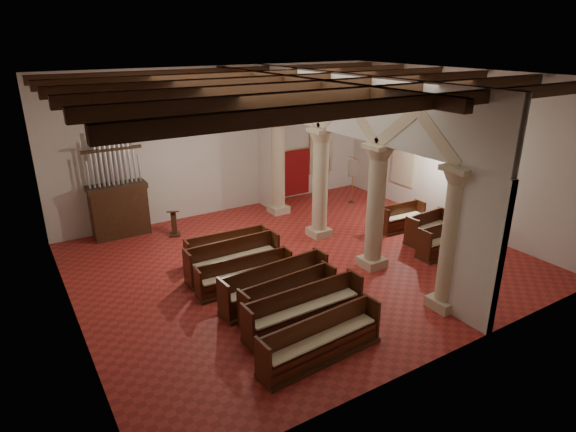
# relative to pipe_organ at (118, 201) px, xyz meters

# --- Properties ---
(floor) EXTENTS (14.00, 14.00, 0.00)m
(floor) POSITION_rel_pipe_organ_xyz_m (4.50, -5.50, -1.37)
(floor) COLOR maroon
(floor) RESTS_ON ground
(ceiling) EXTENTS (14.00, 14.00, 0.00)m
(ceiling) POSITION_rel_pipe_organ_xyz_m (4.50, -5.50, 4.63)
(ceiling) COLOR black
(ceiling) RESTS_ON wall_back
(wall_back) EXTENTS (14.00, 0.02, 6.00)m
(wall_back) POSITION_rel_pipe_organ_xyz_m (4.50, 0.50, 1.63)
(wall_back) COLOR beige
(wall_back) RESTS_ON floor
(wall_front) EXTENTS (14.00, 0.02, 6.00)m
(wall_front) POSITION_rel_pipe_organ_xyz_m (4.50, -11.50, 1.63)
(wall_front) COLOR beige
(wall_front) RESTS_ON floor
(wall_left) EXTENTS (0.02, 12.00, 6.00)m
(wall_left) POSITION_rel_pipe_organ_xyz_m (-2.50, -5.50, 1.63)
(wall_left) COLOR beige
(wall_left) RESTS_ON floor
(wall_right) EXTENTS (0.02, 12.00, 6.00)m
(wall_right) POSITION_rel_pipe_organ_xyz_m (11.50, -5.50, 1.63)
(wall_right) COLOR beige
(wall_right) RESTS_ON floor
(ceiling_beams) EXTENTS (13.80, 11.80, 0.30)m
(ceiling_beams) POSITION_rel_pipe_organ_xyz_m (4.50, -5.50, 4.45)
(ceiling_beams) COLOR #382312
(ceiling_beams) RESTS_ON wall_back
(arcade) EXTENTS (0.90, 11.90, 6.00)m
(arcade) POSITION_rel_pipe_organ_xyz_m (6.30, -5.50, 2.19)
(arcade) COLOR tan
(arcade) RESTS_ON floor
(window_right_a) EXTENTS (0.03, 1.00, 2.20)m
(window_right_a) POSITION_rel_pipe_organ_xyz_m (11.48, -7.00, 0.83)
(window_right_a) COLOR #357762
(window_right_a) RESTS_ON wall_right
(window_right_b) EXTENTS (0.03, 1.00, 2.20)m
(window_right_b) POSITION_rel_pipe_organ_xyz_m (11.48, -3.00, 0.83)
(window_right_b) COLOR #357762
(window_right_b) RESTS_ON wall_right
(window_back) EXTENTS (1.00, 0.03, 2.20)m
(window_back) POSITION_rel_pipe_organ_xyz_m (9.50, 0.48, 0.83)
(window_back) COLOR #357762
(window_back) RESTS_ON wall_back
(pipe_organ) EXTENTS (2.10, 0.85, 4.40)m
(pipe_organ) POSITION_rel_pipe_organ_xyz_m (0.00, 0.00, 0.00)
(pipe_organ) COLOR #382312
(pipe_organ) RESTS_ON floor
(lectern) EXTENTS (0.53, 0.56, 1.07)m
(lectern) POSITION_rel_pipe_organ_xyz_m (1.67, -1.14, -0.93)
(lectern) COLOR #352210
(lectern) RESTS_ON floor
(dossal_curtain) EXTENTS (1.80, 0.07, 2.17)m
(dossal_curtain) POSITION_rel_pipe_organ_xyz_m (8.00, 0.42, -0.21)
(dossal_curtain) COLOR maroon
(dossal_curtain) RESTS_ON floor
(processional_banner) EXTENTS (0.49, 0.63, 2.15)m
(processional_banner) POSITION_rel_pipe_organ_xyz_m (9.79, -1.62, -0.61)
(processional_banner) COLOR #382312
(processional_banner) RESTS_ON floor
(hymnal_box_a) EXTENTS (0.43, 0.39, 0.35)m
(hymnal_box_a) POSITION_rel_pipe_organ_xyz_m (3.12, -9.57, -1.10)
(hymnal_box_a) COLOR navy
(hymnal_box_a) RESTS_ON floor
(hymnal_box_b) EXTENTS (0.45, 0.41, 0.36)m
(hymnal_box_b) POSITION_rel_pipe_organ_xyz_m (3.80, -7.86, -1.09)
(hymnal_box_b) COLOR navy
(hymnal_box_b) RESTS_ON floor
(hymnal_box_c) EXTENTS (0.38, 0.34, 0.32)m
(hymnal_box_c) POSITION_rel_pipe_organ_xyz_m (4.59, -6.64, -1.11)
(hymnal_box_c) COLOR navy
(hymnal_box_c) RESTS_ON floor
(tube_heater_a) EXTENTS (1.10, 0.37, 0.11)m
(tube_heater_a) POSITION_rel_pipe_organ_xyz_m (1.53, -9.25, -1.21)
(tube_heater_a) COLOR silver
(tube_heater_a) RESTS_ON floor
(tube_heater_b) EXTENTS (0.97, 0.51, 0.10)m
(tube_heater_b) POSITION_rel_pipe_organ_xyz_m (1.78, -9.14, -1.21)
(tube_heater_b) COLOR white
(tube_heater_b) RESTS_ON floor
(nave_pew_0) EXTENTS (3.29, 0.91, 1.07)m
(nave_pew_0) POSITION_rel_pipe_organ_xyz_m (2.09, -10.03, -1.02)
(nave_pew_0) COLOR #382312
(nave_pew_0) RESTS_ON floor
(nave_pew_1) EXTENTS (3.40, 0.79, 1.10)m
(nave_pew_1) POSITION_rel_pipe_organ_xyz_m (2.47, -8.76, -1.01)
(nave_pew_1) COLOR #382312
(nave_pew_1) RESTS_ON floor
(nave_pew_2) EXTENTS (2.88, 0.91, 1.09)m
(nave_pew_2) POSITION_rel_pipe_organ_xyz_m (2.46, -8.01, -1.01)
(nave_pew_2) COLOR #382312
(nave_pew_2) RESTS_ON floor
(nave_pew_3) EXTENTS (3.36, 0.97, 1.14)m
(nave_pew_3) POSITION_rel_pipe_organ_xyz_m (2.48, -7.27, -1.00)
(nave_pew_3) COLOR #382312
(nave_pew_3) RESTS_ON floor
(nave_pew_4) EXTENTS (2.98, 0.79, 0.97)m
(nave_pew_4) POSITION_rel_pipe_organ_xyz_m (2.10, -6.11, -1.05)
(nave_pew_4) COLOR #382312
(nave_pew_4) RESTS_ON floor
(nave_pew_5) EXTENTS (3.03, 0.78, 1.15)m
(nave_pew_5) POSITION_rel_pipe_organ_xyz_m (2.18, -5.17, -0.99)
(nave_pew_5) COLOR #382312
(nave_pew_5) RESTS_ON floor
(nave_pew_6) EXTENTS (2.85, 0.83, 0.98)m
(nave_pew_6) POSITION_rel_pipe_organ_xyz_m (2.46, -4.12, -1.05)
(nave_pew_6) COLOR #382312
(nave_pew_6) RESTS_ON floor
(aisle_pew_0) EXTENTS (2.11, 0.76, 1.09)m
(aisle_pew_0) POSITION_rel_pipe_organ_xyz_m (9.02, -7.63, -1.00)
(aisle_pew_0) COLOR #382312
(aisle_pew_0) RESTS_ON floor
(aisle_pew_1) EXTENTS (1.89, 0.83, 1.07)m
(aisle_pew_1) POSITION_rel_pipe_organ_xyz_m (9.41, -6.49, -1.01)
(aisle_pew_1) COLOR #382312
(aisle_pew_1) RESTS_ON floor
(aisle_pew_2) EXTENTS (1.91, 0.79, 1.04)m
(aisle_pew_2) POSITION_rel_pipe_organ_xyz_m (9.37, -5.19, -1.02)
(aisle_pew_2) COLOR #382312
(aisle_pew_2) RESTS_ON floor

